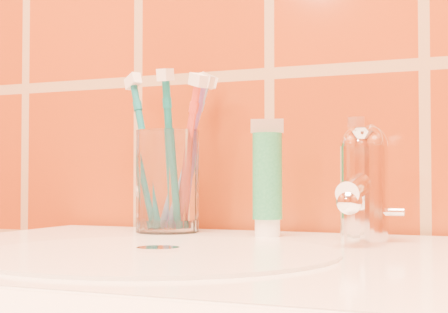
% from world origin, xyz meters
% --- Properties ---
extents(glass_tumbler, '(0.08, 0.08, 0.12)m').
position_xyz_m(glass_tumbler, '(-0.10, 1.12, 0.91)').
color(glass_tumbler, white).
rests_on(glass_tumbler, pedestal_sink).
extents(toothpaste_tube, '(0.04, 0.03, 0.13)m').
position_xyz_m(toothpaste_tube, '(0.03, 1.11, 0.91)').
color(toothpaste_tube, white).
rests_on(toothpaste_tube, pedestal_sink).
extents(faucet, '(0.05, 0.11, 0.12)m').
position_xyz_m(faucet, '(0.14, 1.09, 0.91)').
color(faucet, white).
rests_on(faucet, pedestal_sink).
extents(toothbrush_0, '(0.12, 0.11, 0.19)m').
position_xyz_m(toothbrush_0, '(-0.07, 1.12, 0.94)').
color(toothbrush_0, red).
rests_on(toothbrush_0, glass_tumbler).
extents(toothbrush_1, '(0.14, 0.13, 0.21)m').
position_xyz_m(toothbrush_1, '(-0.13, 1.13, 0.95)').
color(toothbrush_1, '#0D6772').
rests_on(toothbrush_1, glass_tumbler).
extents(toothbrush_2, '(0.03, 0.08, 0.20)m').
position_xyz_m(toothbrush_2, '(-0.09, 1.11, 0.94)').
color(toothbrush_2, '#0D6F75').
rests_on(toothbrush_2, glass_tumbler).
extents(toothbrush_3, '(0.13, 0.13, 0.21)m').
position_xyz_m(toothbrush_3, '(-0.09, 1.15, 0.94)').
color(toothbrush_3, '#7395CE').
rests_on(toothbrush_3, glass_tumbler).
extents(toothbrush_4, '(0.08, 0.07, 0.19)m').
position_xyz_m(toothbrush_4, '(-0.08, 1.13, 0.94)').
color(toothbrush_4, '#804DA5').
rests_on(toothbrush_4, glass_tumbler).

